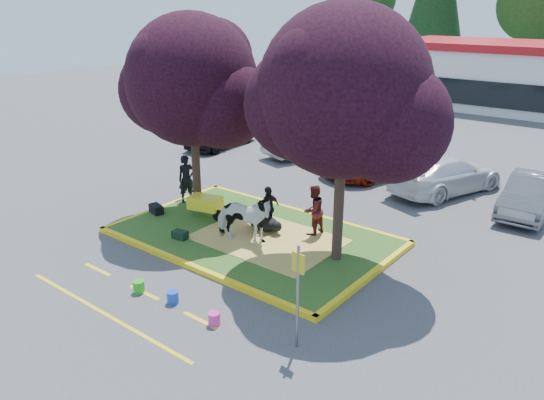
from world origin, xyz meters
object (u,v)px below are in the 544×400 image
Objects in this scene: wheelbarrow at (205,203)px; bucket_pink at (214,319)px; car_silver at (307,140)px; calf at (264,223)px; bucket_green at (139,287)px; bucket_blue at (173,297)px; handler at (187,179)px; sign_post at (298,287)px; car_black at (221,132)px; cow at (243,219)px.

bucket_pink is (4.47, -4.22, -0.49)m from wheelbarrow.
bucket_pink is 14.70m from car_silver.
wheelbarrow is at bearing -165.41° from calf.
bucket_green reaches higher than bucket_blue.
calf is at bearing -71.22° from handler.
handler reaches higher than car_silver.
handler is 0.90× the size of wheelbarrow.
calf is at bearing -4.90° from wheelbarrow.
wheelbarrow is at bearing 156.45° from sign_post.
sign_post is 4.66m from bucket_green.
handler is 5.49× the size of bucket_green.
calf is 5.98m from sign_post.
bucket_pink is at bearing -52.63° from car_black.
cow reaches higher than calf.
wheelbarrow is at bearing 126.06° from bucket_blue.
car_black is at bearing 145.37° from calf.
bucket_blue is 14.07m from car_silver.
car_silver is (-6.59, 13.13, 0.57)m from bucket_pink.
car_black reaches higher than bucket_green.
handler is (-3.77, 0.30, 0.61)m from calf.
bucket_green is 14.65m from car_black.
sign_post reaches higher than car_silver.
sign_post is 7.59× the size of bucket_green.
cow is at bearing 101.60° from bucket_blue.
calf is 0.59× the size of wheelbarrow.
handler is 7.82m from bucket_pink.
wheelbarrow is (-2.33, 0.75, -0.27)m from cow.
bucket_pink is 0.98× the size of bucket_blue.
wheelbarrow reaches higher than calf.
sign_post is (8.00, -4.38, 0.44)m from handler.
cow is 2.47m from wheelbarrow.
handler is 6.21m from bucket_green.
car_silver is at bearing 107.16° from bucket_green.
bucket_green is 1.01× the size of bucket_blue.
wheelbarrow is at bearing 136.69° from bucket_pink.
bucket_blue is at bearing -165.86° from sign_post.
bucket_blue is (1.06, 0.18, -0.00)m from bucket_green.
car_silver reaches higher than bucket_pink.
handler is at bearing 133.72° from bucket_blue.
cow is 5.82× the size of bucket_green.
sign_post reaches higher than handler.
bucket_green is (-4.44, -0.63, -1.29)m from sign_post.
handler reaches higher than bucket_blue.
bucket_green is at bearing -79.97° from wheelbarrow.
car_silver is (-4.10, 13.27, 0.57)m from bucket_green.
cow is 3.70m from bucket_green.
car_silver reaches higher than calf.
cow is 1.06× the size of handler.
handler is 0.72× the size of sign_post.
handler is at bearing -60.15° from car_black.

